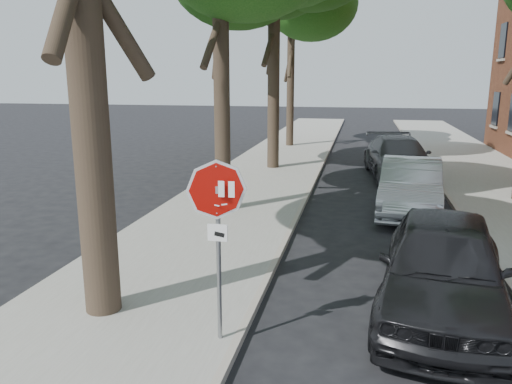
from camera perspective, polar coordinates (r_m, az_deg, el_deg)
ground at (r=7.44m, az=1.35°, el=-17.66°), size 120.00×120.00×0.00m
sidewalk_left at (r=19.02m, az=0.60°, el=1.68°), size 4.00×55.00×0.12m
sidewalk_right at (r=19.29m, az=26.20°, el=0.48°), size 4.00×55.00×0.12m
curb_left at (r=18.74m, az=6.76°, el=1.43°), size 0.12×55.00×0.13m
curb_right at (r=18.87m, az=20.18°, el=0.80°), size 0.12×55.00×0.13m
stop_sign at (r=6.79m, az=-4.43°, el=-2.78°), size 0.76×0.34×2.61m
tree_far at (r=27.89m, az=4.08°, el=20.01°), size 5.29×4.91×9.33m
car_a at (r=8.67m, az=20.62°, el=-7.93°), size 2.57×5.01×1.63m
car_b at (r=14.82m, az=17.24°, el=0.60°), size 2.05×4.76×1.52m
car_c at (r=20.00m, az=15.95°, el=3.81°), size 2.80×5.56×1.55m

